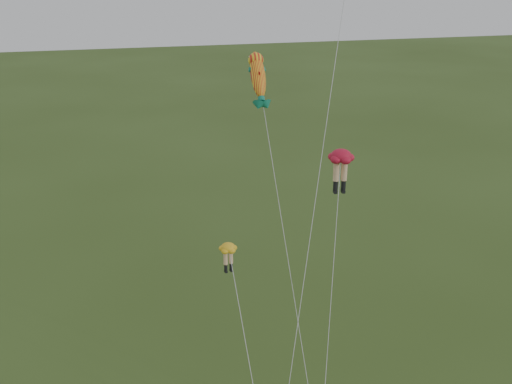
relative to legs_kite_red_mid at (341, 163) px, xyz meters
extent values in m
cylinder|color=silver|center=(-1.32, -0.40, -0.24)|extent=(7.08, 10.60, 24.53)
ellipsoid|color=#B7122B|center=(0.04, 0.09, 0.39)|extent=(1.58, 1.58, 0.71)
cylinder|color=#EFBA8D|center=(-0.17, 0.12, -0.45)|extent=(0.32, 0.32, 1.09)
cylinder|color=black|center=(-0.17, 0.12, -1.27)|extent=(0.25, 0.25, 0.54)
cube|color=black|center=(-0.17, 0.12, -1.62)|extent=(0.21, 0.33, 0.16)
cylinder|color=#EFBA8D|center=(0.26, 0.07, -0.45)|extent=(0.32, 0.32, 1.09)
cylinder|color=black|center=(0.26, 0.07, -1.27)|extent=(0.25, 0.25, 0.54)
cube|color=black|center=(0.26, 0.07, -1.62)|extent=(0.21, 0.33, 0.16)
cylinder|color=silver|center=(-1.34, -2.86, -5.88)|extent=(2.81, 5.94, 13.24)
ellipsoid|color=yellow|center=(-6.08, 0.00, -4.12)|extent=(1.14, 1.14, 0.50)
cylinder|color=#EFBA8D|center=(-6.23, -0.02, -4.70)|extent=(0.22, 0.22, 0.76)
cylinder|color=black|center=(-6.23, -0.02, -5.27)|extent=(0.17, 0.17, 0.38)
cube|color=black|center=(-6.23, -0.02, -5.52)|extent=(0.16, 0.24, 0.11)
cylinder|color=#EFBA8D|center=(-5.93, 0.03, -4.70)|extent=(0.22, 0.22, 0.76)
cylinder|color=black|center=(-5.93, 0.03, -5.27)|extent=(0.17, 0.17, 0.38)
cube|color=black|center=(-5.93, 0.03, -5.52)|extent=(0.16, 0.24, 0.11)
cylinder|color=silver|center=(-5.90, -3.23, -8.19)|extent=(0.39, 6.49, 8.64)
ellipsoid|color=yellow|center=(-3.38, 4.09, 4.04)|extent=(1.04, 2.56, 2.78)
sphere|color=yellow|center=(-3.38, 4.09, 4.04)|extent=(0.97, 1.32, 1.27)
cone|color=#12755A|center=(-3.38, 4.09, 4.04)|extent=(0.77, 1.25, 1.18)
cone|color=#12755A|center=(-3.38, 4.09, 4.04)|extent=(0.77, 1.25, 1.18)
cone|color=#12755A|center=(-3.38, 4.09, 4.04)|extent=(0.44, 0.70, 0.66)
cone|color=#12755A|center=(-3.38, 4.09, 4.04)|extent=(0.44, 0.70, 0.66)
cone|color=red|center=(-3.38, 4.09, 4.04)|extent=(0.48, 0.69, 0.66)
cylinder|color=silver|center=(-3.04, -0.35, -4.23)|extent=(0.72, 8.90, 16.55)
camera|label=1|loc=(-11.43, -26.08, 9.61)|focal=40.00mm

